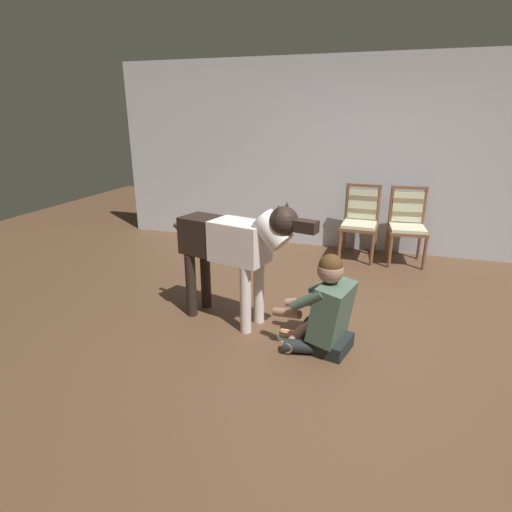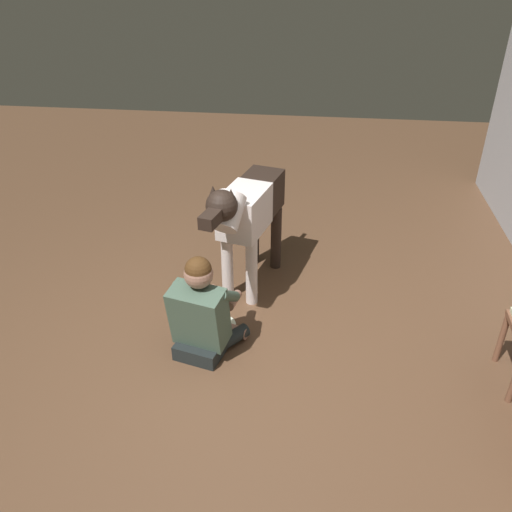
% 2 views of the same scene
% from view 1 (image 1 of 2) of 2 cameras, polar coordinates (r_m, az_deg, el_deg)
% --- Properties ---
extents(ground_plane, '(12.87, 12.87, 0.00)m').
position_cam_1_polar(ground_plane, '(3.72, 11.47, -11.52)').
color(ground_plane, brown).
extents(back_wall, '(7.44, 0.10, 2.60)m').
position_cam_1_polar(back_wall, '(5.99, 15.42, 12.94)').
color(back_wall, '#B6B7BF').
rests_on(back_wall, ground).
extents(dining_chair_left_of_pair, '(0.48, 0.49, 0.98)m').
position_cam_1_polar(dining_chair_left_of_pair, '(5.73, 14.15, 5.07)').
color(dining_chair_left_of_pair, brown).
rests_on(dining_chair_left_of_pair, ground).
extents(dining_chair_right_of_pair, '(0.50, 0.51, 0.98)m').
position_cam_1_polar(dining_chair_right_of_pair, '(5.73, 20.06, 4.48)').
color(dining_chair_right_of_pair, brown).
rests_on(dining_chair_right_of_pair, ground).
extents(person_sitting_on_floor, '(0.69, 0.58, 0.83)m').
position_cam_1_polar(person_sitting_on_floor, '(3.46, 9.56, -7.48)').
color(person_sitting_on_floor, black).
rests_on(person_sitting_on_floor, ground).
extents(large_dog, '(1.46, 0.53, 1.19)m').
position_cam_1_polar(large_dog, '(3.70, -3.01, 1.60)').
color(large_dog, silver).
rests_on(large_dog, ground).
extents(hot_dog_on_plate, '(0.24, 0.24, 0.06)m').
position_cam_1_polar(hot_dog_on_plate, '(3.72, 4.74, -10.77)').
color(hot_dog_on_plate, white).
rests_on(hot_dog_on_plate, ground).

